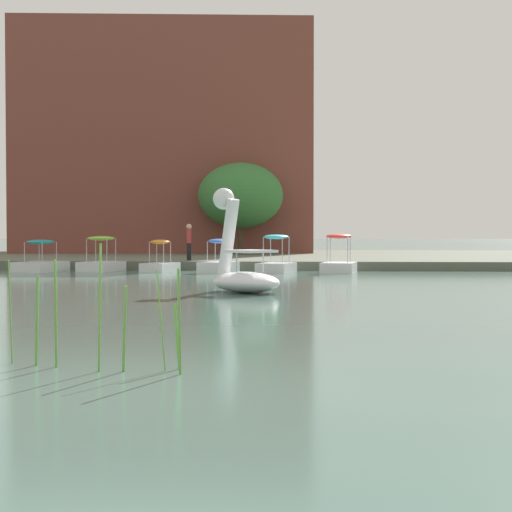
{
  "coord_description": "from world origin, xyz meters",
  "views": [
    {
      "loc": [
        2.16,
        -9.78,
        1.71
      ],
      "look_at": [
        0.15,
        20.91,
        0.86
      ],
      "focal_mm": 59.41,
      "sensor_mm": 36.0,
      "label": 1
    }
  ],
  "objects_px": {
    "tree_broadleaf_behind_dock": "(241,195)",
    "person_on_path": "(189,241)",
    "swan_boat": "(241,267)",
    "pedal_boat_cyan": "(276,261)",
    "pedal_boat_lime": "(101,262)",
    "pedal_boat_blue": "(219,263)",
    "pedal_boat_orange": "(160,263)",
    "pedal_boat_teal": "(41,263)",
    "pedal_boat_red": "(339,262)"
  },
  "relations": [
    {
      "from": "pedal_boat_lime",
      "to": "tree_broadleaf_behind_dock",
      "type": "bearing_deg",
      "value": 71.19
    },
    {
      "from": "swan_boat",
      "to": "pedal_boat_cyan",
      "type": "xyz_separation_m",
      "value": [
        0.51,
        12.04,
        -0.26
      ]
    },
    {
      "from": "person_on_path",
      "to": "swan_boat",
      "type": "bearing_deg",
      "value": -76.26
    },
    {
      "from": "tree_broadleaf_behind_dock",
      "to": "person_on_path",
      "type": "height_order",
      "value": "tree_broadleaf_behind_dock"
    },
    {
      "from": "pedal_boat_cyan",
      "to": "pedal_boat_teal",
      "type": "height_order",
      "value": "pedal_boat_cyan"
    },
    {
      "from": "pedal_boat_red",
      "to": "pedal_boat_blue",
      "type": "xyz_separation_m",
      "value": [
        -5.14,
        -0.12,
        -0.07
      ]
    },
    {
      "from": "pedal_boat_red",
      "to": "person_on_path",
      "type": "bearing_deg",
      "value": 154.55
    },
    {
      "from": "pedal_boat_blue",
      "to": "pedal_boat_orange",
      "type": "distance_m",
      "value": 2.65
    },
    {
      "from": "pedal_boat_teal",
      "to": "pedal_boat_orange",
      "type": "bearing_deg",
      "value": 3.34
    },
    {
      "from": "pedal_boat_orange",
      "to": "pedal_boat_lime",
      "type": "xyz_separation_m",
      "value": [
        -2.63,
        0.1,
        0.06
      ]
    },
    {
      "from": "swan_boat",
      "to": "person_on_path",
      "type": "xyz_separation_m",
      "value": [
        -3.75,
        15.33,
        0.6
      ]
    },
    {
      "from": "pedal_boat_lime",
      "to": "person_on_path",
      "type": "bearing_deg",
      "value": 39.62
    },
    {
      "from": "pedal_boat_cyan",
      "to": "pedal_boat_lime",
      "type": "distance_m",
      "value": 7.73
    },
    {
      "from": "pedal_boat_blue",
      "to": "pedal_boat_teal",
      "type": "height_order",
      "value": "pedal_boat_blue"
    },
    {
      "from": "pedal_boat_lime",
      "to": "pedal_boat_teal",
      "type": "bearing_deg",
      "value": -171.08
    },
    {
      "from": "pedal_boat_blue",
      "to": "person_on_path",
      "type": "distance_m",
      "value": 3.96
    },
    {
      "from": "tree_broadleaf_behind_dock",
      "to": "person_on_path",
      "type": "xyz_separation_m",
      "value": [
        -1.47,
        -11.62,
        -2.63
      ]
    },
    {
      "from": "pedal_boat_red",
      "to": "pedal_boat_cyan",
      "type": "relative_size",
      "value": 0.94
    },
    {
      "from": "pedal_boat_cyan",
      "to": "pedal_boat_blue",
      "type": "distance_m",
      "value": 2.48
    },
    {
      "from": "pedal_boat_orange",
      "to": "pedal_boat_teal",
      "type": "bearing_deg",
      "value": -176.66
    },
    {
      "from": "pedal_boat_cyan",
      "to": "pedal_boat_lime",
      "type": "xyz_separation_m",
      "value": [
        -7.72,
        0.42,
        -0.05
      ]
    },
    {
      "from": "pedal_boat_red",
      "to": "pedal_boat_orange",
      "type": "xyz_separation_m",
      "value": [
        -7.76,
        0.32,
        -0.08
      ]
    },
    {
      "from": "pedal_boat_teal",
      "to": "person_on_path",
      "type": "relative_size",
      "value": 1.57
    },
    {
      "from": "swan_boat",
      "to": "person_on_path",
      "type": "height_order",
      "value": "swan_boat"
    },
    {
      "from": "swan_boat",
      "to": "pedal_boat_teal",
      "type": "relative_size",
      "value": 1.12
    },
    {
      "from": "pedal_boat_cyan",
      "to": "pedal_boat_orange",
      "type": "bearing_deg",
      "value": 176.4
    },
    {
      "from": "pedal_boat_orange",
      "to": "tree_broadleaf_behind_dock",
      "type": "height_order",
      "value": "tree_broadleaf_behind_dock"
    },
    {
      "from": "pedal_boat_blue",
      "to": "pedal_boat_teal",
      "type": "bearing_deg",
      "value": 179.01
    },
    {
      "from": "swan_boat",
      "to": "pedal_boat_lime",
      "type": "bearing_deg",
      "value": 120.08
    },
    {
      "from": "pedal_boat_cyan",
      "to": "pedal_boat_blue",
      "type": "relative_size",
      "value": 1.04
    },
    {
      "from": "pedal_boat_red",
      "to": "person_on_path",
      "type": "relative_size",
      "value": 1.35
    },
    {
      "from": "pedal_boat_blue",
      "to": "pedal_boat_red",
      "type": "bearing_deg",
      "value": 1.32
    },
    {
      "from": "pedal_boat_red",
      "to": "pedal_boat_lime",
      "type": "distance_m",
      "value": 10.4
    },
    {
      "from": "swan_boat",
      "to": "pedal_boat_cyan",
      "type": "relative_size",
      "value": 1.23
    },
    {
      "from": "pedal_boat_orange",
      "to": "person_on_path",
      "type": "distance_m",
      "value": 3.24
    },
    {
      "from": "pedal_boat_cyan",
      "to": "person_on_path",
      "type": "xyz_separation_m",
      "value": [
        -4.25,
        3.29,
        0.86
      ]
    },
    {
      "from": "pedal_boat_red",
      "to": "swan_boat",
      "type": "bearing_deg",
      "value": -104.77
    },
    {
      "from": "pedal_boat_teal",
      "to": "pedal_boat_lime",
      "type": "bearing_deg",
      "value": 8.92
    },
    {
      "from": "tree_broadleaf_behind_dock",
      "to": "person_on_path",
      "type": "distance_m",
      "value": 12.0
    },
    {
      "from": "swan_boat",
      "to": "pedal_boat_orange",
      "type": "bearing_deg",
      "value": 110.36
    },
    {
      "from": "pedal_boat_cyan",
      "to": "pedal_boat_lime",
      "type": "bearing_deg",
      "value": 176.87
    },
    {
      "from": "pedal_boat_blue",
      "to": "pedal_boat_cyan",
      "type": "bearing_deg",
      "value": 2.74
    },
    {
      "from": "pedal_boat_red",
      "to": "pedal_boat_orange",
      "type": "relative_size",
      "value": 1.03
    },
    {
      "from": "pedal_boat_blue",
      "to": "pedal_boat_lime",
      "type": "bearing_deg",
      "value": 174.11
    },
    {
      "from": "swan_boat",
      "to": "pedal_boat_blue",
      "type": "bearing_deg",
      "value": 99.39
    },
    {
      "from": "tree_broadleaf_behind_dock",
      "to": "person_on_path",
      "type": "bearing_deg",
      "value": -97.19
    },
    {
      "from": "pedal_boat_orange",
      "to": "tree_broadleaf_behind_dock",
      "type": "xyz_separation_m",
      "value": [
        2.3,
        14.59,
        3.59
      ]
    },
    {
      "from": "pedal_boat_teal",
      "to": "tree_broadleaf_behind_dock",
      "type": "relative_size",
      "value": 0.37
    },
    {
      "from": "swan_boat",
      "to": "person_on_path",
      "type": "relative_size",
      "value": 1.76
    },
    {
      "from": "swan_boat",
      "to": "tree_broadleaf_behind_dock",
      "type": "distance_m",
      "value": 27.24
    }
  ]
}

